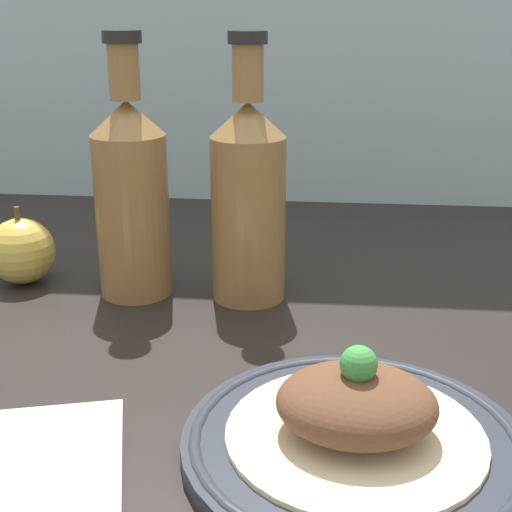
% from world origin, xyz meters
% --- Properties ---
extents(ground_plane, '(1.80, 1.10, 0.04)m').
position_xyz_m(ground_plane, '(0.00, 0.00, -0.02)').
color(ground_plane, black).
extents(plate, '(0.24, 0.24, 0.02)m').
position_xyz_m(plate, '(0.08, -0.13, 0.01)').
color(plate, '#2D333D').
rests_on(plate, ground_plane).
extents(plated_food, '(0.18, 0.18, 0.07)m').
position_xyz_m(plated_food, '(0.08, -0.13, 0.03)').
color(plated_food, beige).
rests_on(plated_food, plate).
extents(cider_bottle_left, '(0.08, 0.08, 0.27)m').
position_xyz_m(cider_bottle_left, '(-0.14, 0.14, 0.11)').
color(cider_bottle_left, olive).
rests_on(cider_bottle_left, ground_plane).
extents(cider_bottle_right, '(0.08, 0.08, 0.27)m').
position_xyz_m(cider_bottle_right, '(-0.02, 0.14, 0.11)').
color(cider_bottle_right, olive).
rests_on(cider_bottle_right, ground_plane).
extents(apple, '(0.07, 0.07, 0.09)m').
position_xyz_m(apple, '(-0.27, 0.16, 0.04)').
color(apple, gold).
rests_on(apple, ground_plane).
extents(napkin, '(0.17, 0.17, 0.01)m').
position_xyz_m(napkin, '(-0.14, -0.17, 0.00)').
color(napkin, beige).
rests_on(napkin, ground_plane).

